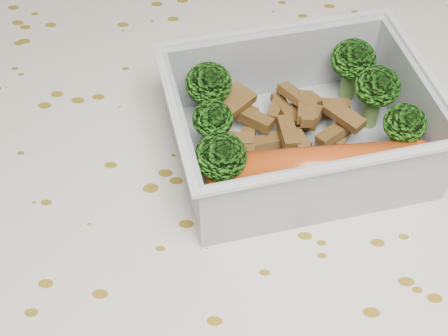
{
  "coord_description": "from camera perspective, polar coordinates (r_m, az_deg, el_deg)",
  "views": [
    {
      "loc": [
        0.01,
        -0.25,
        1.07
      ],
      "look_at": [
        -0.01,
        -0.0,
        0.78
      ],
      "focal_mm": 50.0,
      "sensor_mm": 36.0,
      "label": 1
    }
  ],
  "objects": [
    {
      "name": "dining_table",
      "position": [
        0.48,
        1.06,
        -8.56
      ],
      "size": [
        1.4,
        0.9,
        0.75
      ],
      "color": "brown",
      "rests_on": "ground"
    },
    {
      "name": "tablecloth",
      "position": [
        0.43,
        1.16,
        -5.09
      ],
      "size": [
        1.46,
        0.96,
        0.19
      ],
      "color": "silver",
      "rests_on": "dining_table"
    },
    {
      "name": "lunch_container",
      "position": [
        0.41,
        6.82,
        3.3
      ],
      "size": [
        0.2,
        0.17,
        0.06
      ],
      "color": "silver",
      "rests_on": "tablecloth"
    },
    {
      "name": "broccoli_florets",
      "position": [
        0.41,
        6.53,
        5.77
      ],
      "size": [
        0.15,
        0.13,
        0.05
      ],
      "color": "#608C3F",
      "rests_on": "lunch_container"
    },
    {
      "name": "meat_pile",
      "position": [
        0.42,
        5.76,
        4.58
      ],
      "size": [
        0.1,
        0.06,
        0.03
      ],
      "color": "brown",
      "rests_on": "lunch_container"
    },
    {
      "name": "sausage",
      "position": [
        0.39,
        8.88,
        0.09
      ],
      "size": [
        0.14,
        0.05,
        0.03
      ],
      "color": "#BD4414",
      "rests_on": "lunch_container"
    }
  ]
}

